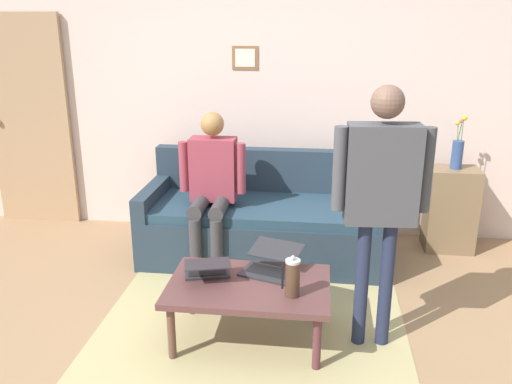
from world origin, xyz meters
TOP-DOWN VIEW (x-y plane):
  - ground_plane at (0.00, 0.00)m, footprint 7.68×7.68m
  - area_rug at (-0.05, -0.12)m, footprint 2.06×2.24m
  - back_wall at (0.00, -2.20)m, footprint 7.04×0.11m
  - interior_door at (2.38, -2.11)m, footprint 0.82×0.09m
  - couch at (-0.02, -1.53)m, footprint 2.06×0.88m
  - coffee_table at (-0.05, -0.22)m, footprint 1.02×0.66m
  - laptop_left at (-0.17, -0.41)m, footprint 0.43×0.44m
  - laptop_center at (0.23, -0.30)m, footprint 0.36×0.40m
  - french_press at (-0.33, -0.09)m, footprint 0.11×0.09m
  - side_shelf at (-1.64, -1.86)m, footprint 0.42×0.32m
  - flower_vase at (-1.64, -1.86)m, footprint 0.10×0.10m
  - person_standing at (-0.83, -0.27)m, footprint 0.58×0.21m
  - person_seated at (0.40, -1.30)m, footprint 0.55×0.51m

SIDE VIEW (x-z plane):
  - ground_plane at x=0.00m, z-range 0.00..0.00m
  - area_rug at x=-0.05m, z-range 0.00..0.01m
  - couch at x=-0.02m, z-range -0.13..0.75m
  - coffee_table at x=-0.05m, z-range 0.16..0.56m
  - side_shelf at x=-1.64m, z-range 0.00..0.75m
  - laptop_left at x=-0.17m, z-range 0.37..0.52m
  - laptop_center at x=0.23m, z-range 0.38..0.51m
  - french_press at x=-0.33m, z-range 0.39..0.65m
  - person_seated at x=0.40m, z-range 0.09..1.37m
  - flower_vase at x=-1.64m, z-range 0.67..1.13m
  - interior_door at x=2.38m, z-range 0.00..2.05m
  - person_standing at x=-0.83m, z-range 0.23..1.87m
  - back_wall at x=0.00m, z-range 0.00..2.70m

